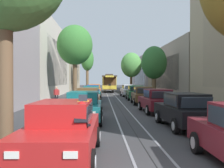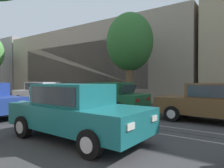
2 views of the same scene
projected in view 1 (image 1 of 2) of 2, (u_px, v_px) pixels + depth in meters
name	position (u px, v px, depth m)	size (l,w,h in m)	color
ground_plane	(113.00, 98.00, 31.55)	(169.29, 169.29, 0.00)	#38383A
trolley_track_rails	(111.00, 95.00, 36.32)	(1.14, 75.72, 0.01)	gray
building_facade_left	(40.00, 62.00, 36.14)	(5.95, 67.42, 9.76)	gray
building_facade_right	(193.00, 61.00, 31.15)	(5.70, 67.42, 10.95)	tan
parked_car_red_near_left	(62.00, 130.00, 7.06)	(2.10, 4.40, 1.58)	red
parked_car_teal_second_left	(83.00, 107.00, 13.25)	(2.03, 4.37, 1.58)	#196B70
parked_car_brown_mid_left	(88.00, 98.00, 19.78)	(2.03, 4.37, 1.58)	brown
parked_car_teal_fourth_left	(91.00, 94.00, 26.05)	(2.07, 4.39, 1.58)	#196B70
parked_car_blue_fifth_left	(93.00, 91.00, 31.95)	(2.04, 4.38, 1.58)	#233D93
parked_car_orange_sixth_left	(95.00, 89.00, 38.27)	(2.07, 4.39, 1.58)	orange
parked_car_black_second_right	(185.00, 110.00, 11.69)	(2.12, 4.41, 1.58)	black
parked_car_maroon_mid_right	(157.00, 101.00, 17.15)	(2.08, 4.40, 1.58)	maroon
parked_car_brown_fourth_right	(143.00, 95.00, 23.36)	(2.09, 4.40, 1.58)	brown
parked_car_green_fifth_right	(135.00, 92.00, 28.57)	(2.07, 4.39, 1.58)	#1E6038
parked_car_white_sixth_right	(129.00, 90.00, 34.48)	(2.12, 4.41, 1.58)	silver
street_tree_kerb_left_second	(75.00, 45.00, 27.29)	(3.79, 3.51, 8.05)	brown
street_tree_kerb_left_mid	(87.00, 60.00, 48.26)	(2.41, 2.48, 8.23)	brown
street_tree_kerb_right_second	(154.00, 63.00, 28.49)	(2.82, 2.98, 5.96)	brown
street_tree_kerb_right_mid	(131.00, 65.00, 47.77)	(3.88, 3.43, 7.33)	brown
cable_car_trolley	(109.00, 83.00, 47.72)	(2.57, 9.14, 3.28)	brown
motorcycle_with_rider	(82.00, 128.00, 6.63)	(0.52, 1.87, 1.77)	black
pedestrian_on_left_pavement	(57.00, 94.00, 24.30)	(0.55, 0.40, 1.55)	black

